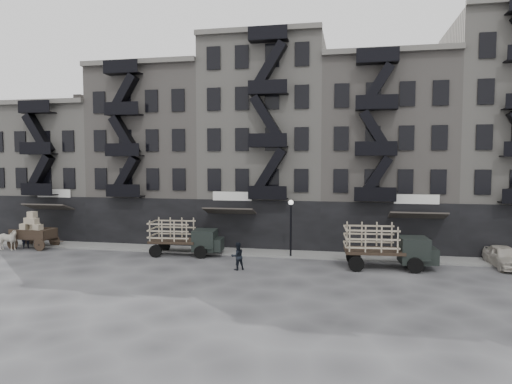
% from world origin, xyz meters
% --- Properties ---
extents(ground, '(140.00, 140.00, 0.00)m').
position_xyz_m(ground, '(0.00, 0.00, 0.00)').
color(ground, '#38383A').
rests_on(ground, ground).
extents(sidewalk, '(55.00, 2.50, 0.15)m').
position_xyz_m(sidewalk, '(0.00, 3.75, 0.07)').
color(sidewalk, slate).
rests_on(sidewalk, ground).
extents(building_west, '(10.00, 11.35, 13.20)m').
position_xyz_m(building_west, '(-20.00, 9.83, 6.00)').
color(building_west, gray).
rests_on(building_west, ground).
extents(building_midwest, '(10.00, 11.35, 16.20)m').
position_xyz_m(building_midwest, '(-10.00, 9.83, 7.50)').
color(building_midwest, slate).
rests_on(building_midwest, ground).
extents(building_center, '(10.00, 11.35, 18.20)m').
position_xyz_m(building_center, '(-0.00, 9.82, 8.50)').
color(building_center, gray).
rests_on(building_center, ground).
extents(building_mideast, '(10.00, 11.35, 16.20)m').
position_xyz_m(building_mideast, '(10.00, 9.83, 7.50)').
color(building_mideast, slate).
rests_on(building_mideast, ground).
extents(lamp_post, '(0.36, 0.36, 4.28)m').
position_xyz_m(lamp_post, '(3.00, 2.60, 2.78)').
color(lamp_post, black).
rests_on(lamp_post, ground).
extents(horse, '(2.10, 1.14, 1.70)m').
position_xyz_m(horse, '(-19.51, 0.86, 0.85)').
color(horse, beige).
rests_on(horse, ground).
extents(wagon, '(3.58, 2.03, 2.97)m').
position_xyz_m(wagon, '(-18.10, 2.12, 1.69)').
color(wagon, black).
rests_on(wagon, ground).
extents(stake_truck_west, '(5.59, 2.65, 2.73)m').
position_xyz_m(stake_truck_west, '(-5.02, 2.05, 1.56)').
color(stake_truck_west, black).
rests_on(stake_truck_west, ground).
extents(stake_truck_east, '(6.04, 2.84, 2.95)m').
position_xyz_m(stake_truck_east, '(9.61, 0.67, 1.68)').
color(stake_truck_east, black).
rests_on(stake_truck_east, ground).
extents(car_east, '(1.97, 4.38, 1.46)m').
position_xyz_m(car_east, '(17.37, 2.60, 0.73)').
color(car_east, '#BBB4A7').
rests_on(car_east, ground).
extents(pedestrian_west, '(0.81, 0.80, 1.88)m').
position_xyz_m(pedestrian_west, '(-18.62, 2.00, 0.94)').
color(pedestrian_west, black).
rests_on(pedestrian_west, ground).
extents(pedestrian_mid, '(1.11, 1.07, 1.81)m').
position_xyz_m(pedestrian_mid, '(0.05, -1.67, 0.91)').
color(pedestrian_mid, black).
rests_on(pedestrian_mid, ground).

